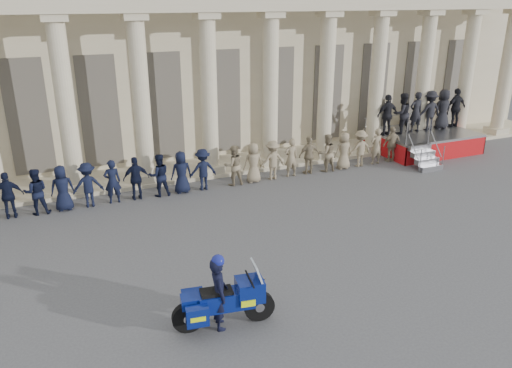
# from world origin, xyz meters

# --- Properties ---
(ground) EXTENTS (90.00, 90.00, 0.00)m
(ground) POSITION_xyz_m (0.00, 0.00, 0.00)
(ground) COLOR #4B4B4E
(ground) RESTS_ON ground
(building) EXTENTS (40.00, 12.50, 9.00)m
(building) POSITION_xyz_m (-0.00, 14.74, 4.52)
(building) COLOR #C4B593
(building) RESTS_ON ground
(officer_rank) EXTENTS (20.84, 0.60, 1.57)m
(officer_rank) POSITION_xyz_m (-0.83, 6.59, 0.79)
(officer_rank) COLOR black
(officer_rank) RESTS_ON ground
(reviewing_stand) EXTENTS (5.08, 4.26, 2.76)m
(reviewing_stand) POSITION_xyz_m (11.50, 7.46, 1.55)
(reviewing_stand) COLOR gray
(reviewing_stand) RESTS_ON ground
(motorcycle) EXTENTS (2.28, 1.02, 1.47)m
(motorcycle) POSITION_xyz_m (-1.58, -1.57, 0.63)
(motorcycle) COLOR black
(motorcycle) RESTS_ON ground
(rider) EXTENTS (0.48, 0.66, 1.76)m
(rider) POSITION_xyz_m (-1.70, -1.55, 0.88)
(rider) COLOR black
(rider) RESTS_ON ground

